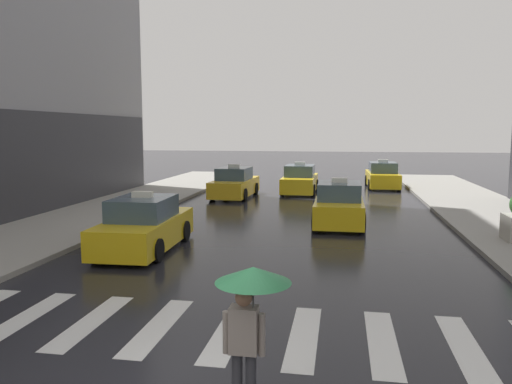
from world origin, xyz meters
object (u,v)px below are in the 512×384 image
taxi_third (235,184)px  taxi_fifth (382,176)px  taxi_fourth (300,180)px  pedestrian_with_umbrella (250,300)px  taxi_lead (144,226)px  taxi_second (339,205)px

taxi_third → taxi_fifth: bearing=35.6°
taxi_fifth → taxi_third: bearing=-144.4°
taxi_fourth → pedestrian_with_umbrella: pedestrian_with_umbrella is taller
taxi_third → taxi_fifth: 10.14m
taxi_lead → taxi_third: bearing=89.2°
taxi_lead → taxi_third: 12.13m
pedestrian_with_umbrella → taxi_third: bearing=102.7°
taxi_third → taxi_lead: bearing=-90.8°
taxi_lead → taxi_fifth: 19.90m
taxi_fifth → taxi_fourth: bearing=-145.1°
taxi_second → taxi_fourth: size_ratio=1.00×
pedestrian_with_umbrella → taxi_second: bearing=85.6°
taxi_lead → pedestrian_with_umbrella: bearing=-59.7°
taxi_fifth → pedestrian_with_umbrella: (-3.66, -26.18, 0.79)m
taxi_lead → pedestrian_with_umbrella: 9.46m
taxi_third → taxi_fifth: size_ratio=1.01×
taxi_second → taxi_fifth: size_ratio=0.99×
taxi_second → taxi_fourth: bearing=103.8°
taxi_second → pedestrian_with_umbrella: size_ratio=2.34×
taxi_lead → taxi_second: size_ratio=1.01×
taxi_second → taxi_third: same height
taxi_lead → taxi_fourth: (3.51, 14.62, 0.00)m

